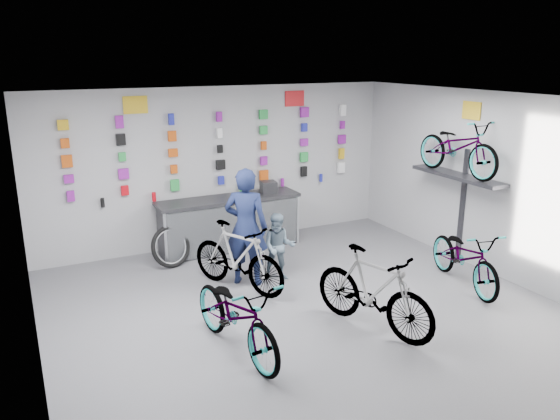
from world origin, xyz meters
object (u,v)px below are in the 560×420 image
counter (230,224)px  bike_right (465,257)px  clerk (246,227)px  bike_left (237,315)px  bike_center (373,291)px  customer (279,247)px  bike_service (238,257)px

counter → bike_right: size_ratio=1.46×
bike_right → clerk: (-3.05, 1.64, 0.46)m
bike_left → clerk: 2.17m
counter → bike_left: 3.76m
bike_center → counter: bearing=79.5°
bike_left → customer: bearing=43.2°
bike_left → bike_service: bike_service is taller
counter → bike_service: bearing=-107.6°
bike_left → bike_service: (0.73, 1.74, 0.03)m
bike_center → clerk: clerk is taller
bike_left → customer: 2.34m
bike_right → bike_service: size_ratio=1.03×
counter → bike_center: bearing=-82.0°
bike_center → clerk: (-0.88, 2.18, 0.38)m
bike_left → bike_right: bearing=-3.9°
bike_left → bike_service: size_ratio=1.07×
customer → clerk: bearing=-163.9°
bike_center → customer: bearing=81.2°
counter → bike_service: 1.88m
bike_left → clerk: size_ratio=1.02×
counter → bike_right: (2.70, -3.26, -0.00)m
bike_center → bike_left: bearing=153.0°
bike_right → customer: customer is taller
bike_service → clerk: clerk is taller
bike_left → bike_right: 4.00m
bike_service → counter: bearing=45.3°
bike_left → bike_center: 1.85m
clerk → customer: 0.66m
counter → bike_center: size_ratio=1.45×
counter → bike_left: bearing=-110.2°
counter → bike_center: bike_center is taller
bike_left → bike_right: (3.99, 0.27, -0.02)m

